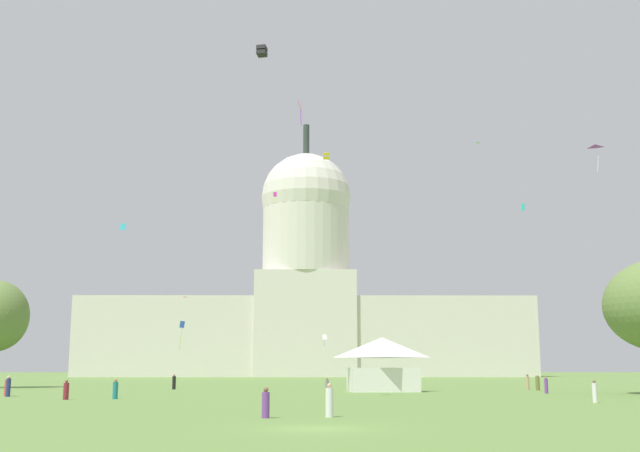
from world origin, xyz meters
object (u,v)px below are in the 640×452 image
object	(u,v)px
person_olive_edge_east	(538,383)
kite_yellow_mid	(326,156)
kite_black_mid	(262,51)
person_maroon_front_right	(66,391)
person_purple_deep_crowd	(546,386)
kite_violet_mid	(595,149)
capitol_building	(306,300)
person_black_front_center	(174,382)
kite_cyan_mid	(123,227)
person_white_lawn_far_left	(329,402)
kite_white_low	(325,337)
kite_red_mid	(187,299)
person_navy_mid_center	(8,387)
kite_pink_mid	(300,107)
person_tan_near_tree_west	(528,383)
person_teal_edge_west	(115,390)
person_red_aisle_center	(7,387)
event_tent	(383,364)
kite_magenta_high	(275,195)
kite_lime_high	(476,145)
person_purple_near_tree_east	(266,404)
kite_turquoise_mid	(523,207)
person_grey_mid_left	(327,387)
person_white_front_left	(595,392)
kite_blue_low	(182,328)

from	to	relation	value
person_olive_edge_east	kite_yellow_mid	world-z (taller)	kite_yellow_mid
kite_black_mid	person_maroon_front_right	bearing A→B (deg)	12.49
person_purple_deep_crowd	kite_violet_mid	bearing A→B (deg)	-3.95
capitol_building	person_black_front_center	xyz separation A→B (m)	(-13.92, -129.68, -20.40)
person_black_front_center	person_purple_deep_crowd	distance (m)	41.15
kite_cyan_mid	kite_black_mid	distance (m)	69.60
person_purple_deep_crowd	person_white_lawn_far_left	bearing A→B (deg)	-179.12
kite_white_low	kite_black_mid	world-z (taller)	kite_black_mid
person_maroon_front_right	kite_red_mid	bearing A→B (deg)	-81.99
person_navy_mid_center	person_olive_edge_east	xyz separation A→B (m)	(50.76, 18.50, -0.03)
kite_violet_mid	kite_pink_mid	bearing A→B (deg)	-118.47
person_tan_near_tree_west	person_teal_edge_west	bearing A→B (deg)	104.57
person_red_aisle_center	person_olive_edge_east	distance (m)	54.15
person_purple_deep_crowd	kite_red_mid	size ratio (longest dim) A/B	1.06
event_tent	person_teal_edge_west	world-z (taller)	event_tent
person_black_front_center	person_maroon_front_right	distance (m)	29.47
person_purple_deep_crowd	kite_yellow_mid	distance (m)	38.07
person_olive_edge_east	kite_magenta_high	bearing A→B (deg)	9.95
capitol_building	person_navy_mid_center	world-z (taller)	capitol_building
event_tent	kite_red_mid	size ratio (longest dim) A/B	5.04
person_red_aisle_center	kite_red_mid	distance (m)	119.11
kite_white_low	person_black_front_center	bearing A→B (deg)	118.88
person_teal_edge_west	kite_lime_high	distance (m)	124.60
person_navy_mid_center	person_purple_near_tree_east	world-z (taller)	person_navy_mid_center
kite_lime_high	kite_magenta_high	bearing A→B (deg)	-44.88
person_tan_near_tree_west	kite_lime_high	xyz separation A→B (m)	(11.46, 76.13, 49.50)
person_white_lawn_far_left	kite_pink_mid	distance (m)	35.43
kite_turquoise_mid	person_purple_deep_crowd	bearing A→B (deg)	-11.34
event_tent	kite_violet_mid	size ratio (longest dim) A/B	2.39
person_red_aisle_center	person_grey_mid_left	world-z (taller)	person_red_aisle_center
person_purple_near_tree_east	kite_pink_mid	xyz separation A→B (m)	(1.18, 26.42, 24.36)
kite_black_mid	person_navy_mid_center	bearing A→B (deg)	-3.81
kite_cyan_mid	kite_black_mid	world-z (taller)	kite_black_mid
person_white_lawn_far_left	person_teal_edge_west	bearing A→B (deg)	-103.32
person_purple_deep_crowd	kite_turquoise_mid	bearing A→B (deg)	17.45
capitol_building	person_tan_near_tree_west	distance (m)	135.88
person_navy_mid_center	person_maroon_front_right	bearing A→B (deg)	-65.70
person_purple_near_tree_east	person_black_front_center	bearing A→B (deg)	57.98
person_tan_near_tree_west	kite_violet_mid	size ratio (longest dim) A/B	0.54
person_tan_near_tree_west	kite_red_mid	bearing A→B (deg)	10.19
person_white_front_left	kite_turquoise_mid	xyz separation A→B (m)	(19.01, 86.40, 31.08)
event_tent	person_purple_near_tree_east	distance (m)	44.74
person_black_front_center	person_maroon_front_right	bearing A→B (deg)	33.00
person_purple_deep_crowd	person_teal_edge_west	xyz separation A→B (m)	(-38.19, -13.30, -0.02)
person_grey_mid_left	person_white_lawn_far_left	bearing A→B (deg)	26.58
person_grey_mid_left	person_purple_near_tree_east	size ratio (longest dim) A/B	1.05
kite_blue_low	kite_red_mid	xyz separation A→B (m)	(-10.04, 67.39, 10.13)
event_tent	kite_cyan_mid	xyz separation A→B (m)	(-38.29, 43.37, 22.24)
person_purple_deep_crowd	event_tent	bearing A→B (deg)	99.01
kite_blue_low	kite_pink_mid	world-z (taller)	kite_pink_mid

